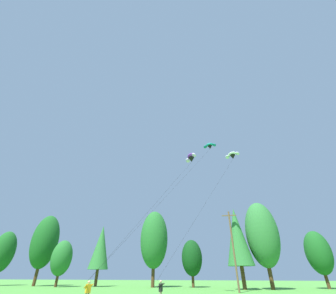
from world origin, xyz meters
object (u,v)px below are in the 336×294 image
object	(u,v)px
utility_pole	(233,247)
kite_flyer_mid	(161,289)
parafoil_kite_high_teal	(210,146)
parafoil_kite_mid_white	(232,155)
parafoil_kite_far_purple	(191,158)
kite_flyer_near	(88,291)

from	to	relation	value
utility_pole	kite_flyer_mid	bearing A→B (deg)	-117.75
kite_flyer_mid	parafoil_kite_high_teal	size ratio (longest dim) A/B	0.08
parafoil_kite_mid_white	kite_flyer_mid	bearing A→B (deg)	-128.19
parafoil_kite_mid_white	parafoil_kite_far_purple	distance (m)	7.23
parafoil_kite_high_teal	parafoil_kite_far_purple	distance (m)	7.33
parafoil_kite_high_teal	parafoil_kite_far_purple	size ratio (longest dim) A/B	1.26
utility_pole	parafoil_kite_mid_white	distance (m)	13.99
kite_flyer_near	parafoil_kite_high_teal	bearing A→B (deg)	56.67
utility_pole	kite_flyer_near	xyz separation A→B (m)	(-12.78, -17.07, -4.62)
kite_flyer_near	kite_flyer_mid	distance (m)	6.00
kite_flyer_mid	parafoil_kite_mid_white	xyz separation A→B (m)	(9.21, 11.71, 18.27)
utility_pole	parafoil_kite_far_purple	distance (m)	14.43
parafoil_kite_far_purple	utility_pole	bearing A→B (deg)	45.69
utility_pole	parafoil_kite_high_teal	xyz separation A→B (m)	(-1.76, -0.31, 17.12)
utility_pole	kite_flyer_mid	world-z (taller)	utility_pole
kite_flyer_near	parafoil_kite_far_purple	size ratio (longest dim) A/B	0.10
kite_flyer_near	parafoil_kite_mid_white	world-z (taller)	parafoil_kite_mid_white
kite_flyer_near	parafoil_kite_far_purple	xyz separation A→B (m)	(7.82, 11.99, 17.18)
parafoil_kite_high_teal	parafoil_kite_mid_white	size ratio (longest dim) A/B	1.19
kite_flyer_near	kite_flyer_mid	size ratio (longest dim) A/B	1.00
parafoil_kite_high_teal	kite_flyer_mid	bearing A→B (deg)	-112.37
kite_flyer_near	parafoil_kite_mid_white	xyz separation A→B (m)	(14.50, 14.54, 18.27)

